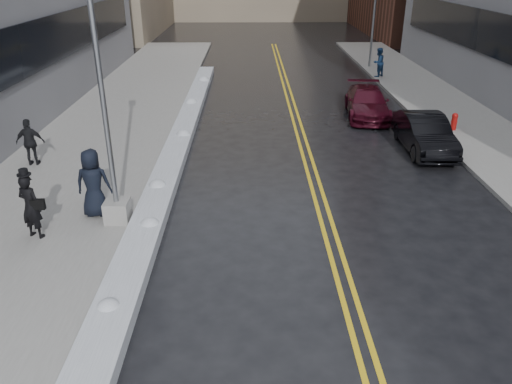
{
  "coord_description": "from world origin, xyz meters",
  "views": [
    {
      "loc": [
        0.35,
        -10.24,
        6.7
      ],
      "look_at": [
        0.5,
        1.35,
        1.3
      ],
      "focal_mm": 35.0,
      "sensor_mm": 36.0,
      "label": 1
    }
  ],
  "objects_px": {
    "fire_hydrant": "(454,121)",
    "pedestrian_c": "(93,183)",
    "traffic_signal": "(374,16)",
    "pedestrian_east": "(378,62)",
    "pedestrian_d": "(30,142)",
    "car_maroon": "(367,103)",
    "car_black": "(425,133)",
    "lamppost": "(108,139)",
    "pedestrian_fedora": "(31,206)"
  },
  "relations": [
    {
      "from": "fire_hydrant",
      "to": "pedestrian_d",
      "type": "relative_size",
      "value": 0.44
    },
    {
      "from": "pedestrian_east",
      "to": "traffic_signal",
      "type": "bearing_deg",
      "value": -134.14
    },
    {
      "from": "pedestrian_d",
      "to": "car_maroon",
      "type": "bearing_deg",
      "value": -158.0
    },
    {
      "from": "lamppost",
      "to": "pedestrian_fedora",
      "type": "distance_m",
      "value": 2.6
    },
    {
      "from": "car_maroon",
      "to": "pedestrian_c",
      "type": "bearing_deg",
      "value": -127.92
    },
    {
      "from": "pedestrian_d",
      "to": "traffic_signal",
      "type": "bearing_deg",
      "value": -135.34
    },
    {
      "from": "lamppost",
      "to": "pedestrian_c",
      "type": "distance_m",
      "value": 1.6
    },
    {
      "from": "pedestrian_fedora",
      "to": "pedestrian_east",
      "type": "height_order",
      "value": "pedestrian_east"
    },
    {
      "from": "fire_hydrant",
      "to": "pedestrian_east",
      "type": "bearing_deg",
      "value": 93.9
    },
    {
      "from": "traffic_signal",
      "to": "pedestrian_fedora",
      "type": "height_order",
      "value": "traffic_signal"
    },
    {
      "from": "car_black",
      "to": "pedestrian_d",
      "type": "bearing_deg",
      "value": -172.84
    },
    {
      "from": "pedestrian_d",
      "to": "car_maroon",
      "type": "height_order",
      "value": "pedestrian_d"
    },
    {
      "from": "pedestrian_d",
      "to": "car_maroon",
      "type": "relative_size",
      "value": 0.36
    },
    {
      "from": "fire_hydrant",
      "to": "traffic_signal",
      "type": "height_order",
      "value": "traffic_signal"
    },
    {
      "from": "pedestrian_c",
      "to": "pedestrian_east",
      "type": "bearing_deg",
      "value": -123.84
    },
    {
      "from": "lamppost",
      "to": "fire_hydrant",
      "type": "relative_size",
      "value": 10.45
    },
    {
      "from": "car_black",
      "to": "fire_hydrant",
      "type": "bearing_deg",
      "value": 48.01
    },
    {
      "from": "pedestrian_east",
      "to": "car_black",
      "type": "bearing_deg",
      "value": 44.4
    },
    {
      "from": "lamppost",
      "to": "pedestrian_east",
      "type": "height_order",
      "value": "lamppost"
    },
    {
      "from": "pedestrian_fedora",
      "to": "traffic_signal",
      "type": "bearing_deg",
      "value": -101.29
    },
    {
      "from": "pedestrian_fedora",
      "to": "car_black",
      "type": "height_order",
      "value": "pedestrian_fedora"
    },
    {
      "from": "pedestrian_fedora",
      "to": "car_maroon",
      "type": "bearing_deg",
      "value": -114.46
    },
    {
      "from": "fire_hydrant",
      "to": "pedestrian_c",
      "type": "distance_m",
      "value": 15.07
    },
    {
      "from": "traffic_signal",
      "to": "car_black",
      "type": "height_order",
      "value": "traffic_signal"
    },
    {
      "from": "pedestrian_east",
      "to": "car_maroon",
      "type": "bearing_deg",
      "value": 33.37
    },
    {
      "from": "lamppost",
      "to": "pedestrian_fedora",
      "type": "bearing_deg",
      "value": -156.7
    },
    {
      "from": "pedestrian_fedora",
      "to": "pedestrian_east",
      "type": "xyz_separation_m",
      "value": [
        13.51,
        19.56,
        0.0
      ]
    },
    {
      "from": "traffic_signal",
      "to": "fire_hydrant",
      "type": "bearing_deg",
      "value": -87.95
    },
    {
      "from": "pedestrian_fedora",
      "to": "pedestrian_d",
      "type": "height_order",
      "value": "pedestrian_fedora"
    },
    {
      "from": "traffic_signal",
      "to": "pedestrian_c",
      "type": "distance_m",
      "value": 25.09
    },
    {
      "from": "pedestrian_d",
      "to": "car_black",
      "type": "distance_m",
      "value": 14.38
    },
    {
      "from": "lamppost",
      "to": "car_black",
      "type": "xyz_separation_m",
      "value": [
        10.33,
        5.86,
        -1.84
      ]
    },
    {
      "from": "pedestrian_east",
      "to": "car_maroon",
      "type": "height_order",
      "value": "pedestrian_east"
    },
    {
      "from": "pedestrian_fedora",
      "to": "car_black",
      "type": "xyz_separation_m",
      "value": [
        12.27,
        6.7,
        -0.32
      ]
    },
    {
      "from": "pedestrian_d",
      "to": "pedestrian_east",
      "type": "relative_size",
      "value": 0.95
    },
    {
      "from": "lamppost",
      "to": "traffic_signal",
      "type": "bearing_deg",
      "value": 61.79
    },
    {
      "from": "traffic_signal",
      "to": "car_maroon",
      "type": "bearing_deg",
      "value": -103.07
    },
    {
      "from": "fire_hydrant",
      "to": "pedestrian_c",
      "type": "relative_size",
      "value": 0.37
    },
    {
      "from": "pedestrian_d",
      "to": "pedestrian_c",
      "type": "bearing_deg",
      "value": 126.45
    },
    {
      "from": "pedestrian_east",
      "to": "car_black",
      "type": "height_order",
      "value": "pedestrian_east"
    },
    {
      "from": "fire_hydrant",
      "to": "car_black",
      "type": "bearing_deg",
      "value": -132.66
    },
    {
      "from": "traffic_signal",
      "to": "pedestrian_fedora",
      "type": "relative_size",
      "value": 3.46
    },
    {
      "from": "pedestrian_fedora",
      "to": "car_black",
      "type": "bearing_deg",
      "value": -131.63
    },
    {
      "from": "pedestrian_fedora",
      "to": "pedestrian_c",
      "type": "bearing_deg",
      "value": -117.28
    },
    {
      "from": "traffic_signal",
      "to": "pedestrian_east",
      "type": "relative_size",
      "value": 3.46
    },
    {
      "from": "fire_hydrant",
      "to": "pedestrian_east",
      "type": "relative_size",
      "value": 0.42
    },
    {
      "from": "lamppost",
      "to": "pedestrian_east",
      "type": "distance_m",
      "value": 22.06
    },
    {
      "from": "fire_hydrant",
      "to": "car_maroon",
      "type": "bearing_deg",
      "value": 140.94
    },
    {
      "from": "fire_hydrant",
      "to": "pedestrian_d",
      "type": "height_order",
      "value": "pedestrian_d"
    },
    {
      "from": "lamppost",
      "to": "fire_hydrant",
      "type": "height_order",
      "value": "lamppost"
    }
  ]
}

